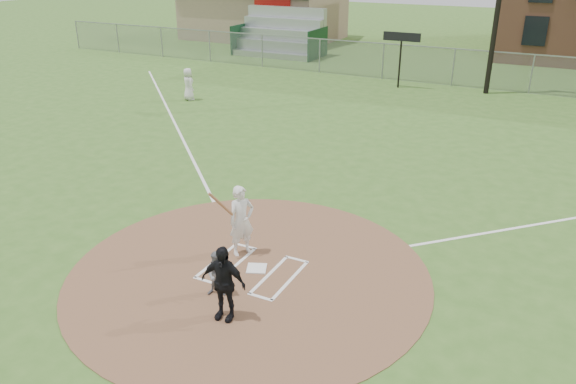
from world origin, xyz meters
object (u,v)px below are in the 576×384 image
at_px(catcher, 218,274).
at_px(umpire, 223,283).
at_px(batter_at_plate, 241,221).
at_px(home_plate, 257,268).
at_px(ondeck_player, 188,84).

relative_size(catcher, umpire, 0.64).
xyz_separation_m(umpire, batter_at_plate, (-1.04, 2.42, 0.08)).
relative_size(home_plate, ondeck_player, 0.29).
distance_m(home_plate, batter_at_plate, 1.22).
relative_size(catcher, ondeck_player, 0.67).
xyz_separation_m(home_plate, batter_at_plate, (-0.69, 0.50, 0.88)).
distance_m(catcher, umpire, 0.88).
bearing_deg(batter_at_plate, ondeck_player, 130.78).
xyz_separation_m(catcher, batter_at_plate, (-0.49, 1.81, 0.37)).
bearing_deg(batter_at_plate, umpire, -66.69).
height_order(umpire, batter_at_plate, batter_at_plate).
distance_m(umpire, batter_at_plate, 2.64).
bearing_deg(umpire, batter_at_plate, 106.78).
height_order(catcher, ondeck_player, ondeck_player).
height_order(home_plate, batter_at_plate, batter_at_plate).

